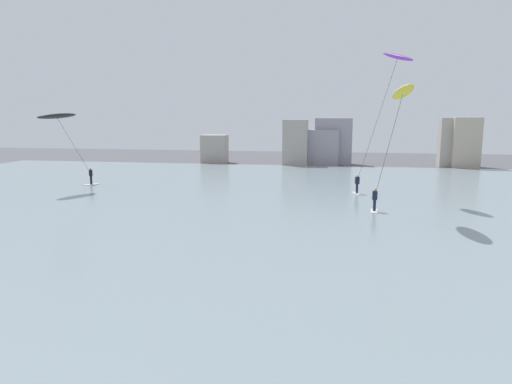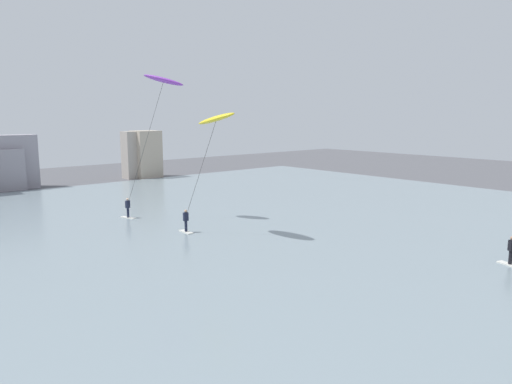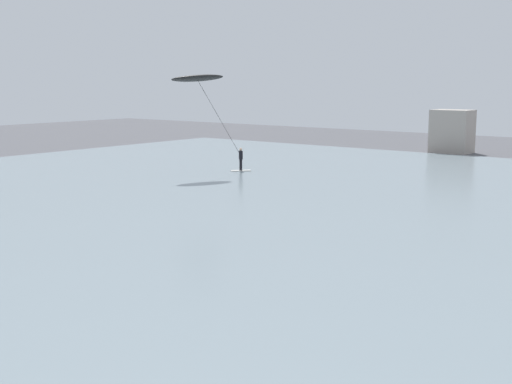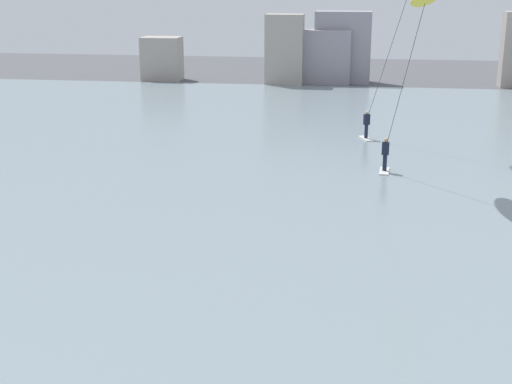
{
  "view_description": "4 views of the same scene",
  "coord_description": "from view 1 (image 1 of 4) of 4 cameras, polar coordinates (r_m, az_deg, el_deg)",
  "views": [
    {
      "loc": [
        2.28,
        -3.34,
        6.89
      ],
      "look_at": [
        -1.16,
        17.08,
        3.36
      ],
      "focal_mm": 32.89,
      "sensor_mm": 36.0,
      "label": 1
    },
    {
      "loc": [
        -13.14,
        1.11,
        8.37
      ],
      "look_at": [
        2.14,
        18.47,
        4.65
      ],
      "focal_mm": 33.62,
      "sensor_mm": 36.0,
      "label": 2
    },
    {
      "loc": [
        10.53,
        -0.47,
        6.48
      ],
      "look_at": [
        -0.95,
        14.21,
        3.48
      ],
      "focal_mm": 49.04,
      "sensor_mm": 36.0,
      "label": 3
    },
    {
      "loc": [
        3.9,
        -4.41,
        9.02
      ],
      "look_at": [
        1.34,
        12.94,
        3.78
      ],
      "focal_mm": 50.73,
      "sensor_mm": 36.0,
      "label": 4
    }
  ],
  "objects": [
    {
      "name": "kitesurfer_purple",
      "position": [
        38.63,
        16.45,
        14.27
      ],
      "size": [
        4.39,
        4.31,
        11.67
      ],
      "color": "silver",
      "rests_on": "water_bay"
    },
    {
      "name": "far_shore_buildings",
      "position": [
        63.05,
        12.62,
        5.76
      ],
      "size": [
        35.85,
        4.18,
        6.3
      ],
      "color": "#A89E93",
      "rests_on": "ground"
    },
    {
      "name": "kitesurfer_black",
      "position": [
        44.47,
        -22.78,
        8.0
      ],
      "size": [
        2.86,
        5.98,
        6.89
      ],
      "color": "silver",
      "rests_on": "water_bay"
    },
    {
      "name": "kitesurfer_yellow",
      "position": [
        31.04,
        17.18,
        10.54
      ],
      "size": [
        2.16,
        4.69,
        8.66
      ],
      "color": "silver",
      "rests_on": "water_bay"
    },
    {
      "name": "water_bay",
      "position": [
        35.34,
        5.68,
        -1.55
      ],
      "size": [
        84.0,
        52.0,
        0.1
      ],
      "primitive_type": "cube",
      "color": "gray",
      "rests_on": "ground"
    }
  ]
}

